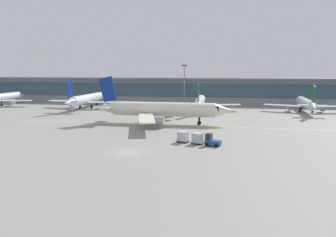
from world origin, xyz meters
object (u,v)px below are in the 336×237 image
taxiing_regional_jet (162,110)px  baggage_tug (212,141)px  cargo_dolly_trailing (183,136)px  cargo_dolly_lead (198,138)px  gate_airplane_3 (306,103)px  gate_airplane_1 (87,99)px  apron_light_mast_1 (184,83)px  gate_airplane_2 (200,102)px

taxiing_regional_jet → baggage_tug: (12.63, -21.14, -2.48)m
cargo_dolly_trailing → cargo_dolly_lead: bearing=-0.0°
gate_airplane_3 → cargo_dolly_lead: (-28.89, -48.51, -1.59)m
gate_airplane_1 → taxiing_regional_jet: taxiing_regional_jet is taller
apron_light_mast_1 → cargo_dolly_lead: bearing=-81.1°
gate_airplane_3 → baggage_tug: 56.04m
gate_airplane_2 → cargo_dolly_trailing: bearing=179.0°
cargo_dolly_lead → apron_light_mast_1: bearing=118.5°
gate_airplane_2 → baggage_tug: gate_airplane_2 is taller
baggage_tug → apron_light_mast_1: apron_light_mast_1 is taller
taxiing_regional_jet → apron_light_mast_1: 42.37m
gate_airplane_3 → apron_light_mast_1: apron_light_mast_1 is taller
gate_airplane_1 → cargo_dolly_lead: (40.32, -47.11, -1.92)m
gate_airplane_3 → taxiing_regional_jet: size_ratio=0.78×
gate_airplane_3 → cargo_dolly_lead: size_ratio=10.57×
cargo_dolly_trailing → taxiing_regional_jet: bearing=130.7°
gate_airplane_1 → apron_light_mast_1: size_ratio=2.09×
gate_airplane_1 → gate_airplane_2: 37.38m
gate_airplane_2 → cargo_dolly_lead: bearing=-177.7°
gate_airplane_3 → apron_light_mast_1: size_ratio=1.85×
gate_airplane_1 → taxiing_regional_jet: (30.19, -26.86, 0.40)m
gate_airplane_1 → cargo_dolly_lead: size_ratio=11.89×
gate_airplane_1 → baggage_tug: bearing=-136.6°
baggage_tug → cargo_dolly_lead: 2.65m
gate_airplane_2 → gate_airplane_3: size_ratio=1.02×
apron_light_mast_1 → gate_airplane_2: bearing=-66.5°
taxiing_regional_jet → cargo_dolly_trailing: (7.43, -19.29, -2.32)m
taxiing_regional_jet → cargo_dolly_lead: taxiing_regional_jet is taller
gate_airplane_1 → cargo_dolly_lead: gate_airplane_1 is taller
taxiing_regional_jet → apron_light_mast_1: size_ratio=2.36×
baggage_tug → cargo_dolly_trailing: (-5.20, 1.86, 0.16)m
gate_airplane_1 → gate_airplane_2: size_ratio=1.10×
cargo_dolly_lead → gate_airplane_1: bearing=150.2°
gate_airplane_2 → gate_airplane_3: bearing=-88.3°
gate_airplane_1 → cargo_dolly_lead: bearing=-137.8°
gate_airplane_2 → cargo_dolly_trailing: 45.90m
gate_airplane_1 → baggage_tug: 64.36m
gate_airplane_1 → baggage_tug: size_ratio=10.25×
taxiing_regional_jet → gate_airplane_1: bearing=139.4°
gate_airplane_3 → taxiing_regional_jet: bearing=129.0°
gate_airplane_3 → cargo_dolly_lead: gate_airplane_3 is taller
gate_airplane_2 → cargo_dolly_lead: (2.94, -46.84, -1.65)m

